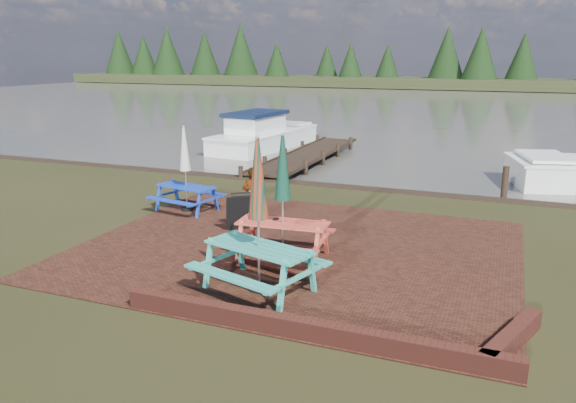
% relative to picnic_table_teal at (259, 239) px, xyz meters
% --- Properties ---
extents(ground, '(120.00, 120.00, 0.00)m').
position_rel_picnic_table_teal_xyz_m(ground, '(-0.15, 1.26, -0.95)').
color(ground, black).
rests_on(ground, ground).
extents(paving, '(9.00, 7.50, 0.02)m').
position_rel_picnic_table_teal_xyz_m(paving, '(-0.15, 2.26, -0.94)').
color(paving, '#331810').
rests_on(paving, ground).
extents(brick_wall, '(6.21, 1.79, 0.30)m').
position_rel_picnic_table_teal_xyz_m(brick_wall, '(1.99, -1.16, -0.80)').
color(brick_wall, '#4C1E16').
rests_on(brick_wall, ground).
extents(water, '(120.00, 60.00, 0.02)m').
position_rel_picnic_table_teal_xyz_m(water, '(-0.15, 38.26, -0.95)').
color(water, '#47453D').
rests_on(water, ground).
extents(far_treeline, '(120.00, 10.00, 8.10)m').
position_rel_picnic_table_teal_xyz_m(far_treeline, '(-0.15, 67.26, 2.33)').
color(far_treeline, black).
rests_on(far_treeline, ground).
extents(picnic_table_teal, '(2.36, 2.21, 2.70)m').
position_rel_picnic_table_teal_xyz_m(picnic_table_teal, '(0.00, 0.00, 0.00)').
color(picnic_table_teal, teal).
rests_on(picnic_table_teal, ground).
extents(picnic_table_red, '(1.95, 1.76, 2.53)m').
position_rel_picnic_table_teal_xyz_m(picnic_table_red, '(-0.22, 1.64, -0.06)').
color(picnic_table_red, '#CD4634').
rests_on(picnic_table_red, ground).
extents(picnic_table_blue, '(1.84, 1.70, 2.23)m').
position_rel_picnic_table_teal_xyz_m(picnic_table_blue, '(-3.94, 4.03, -0.17)').
color(picnic_table_blue, '#1638AA').
rests_on(picnic_table_blue, ground).
extents(chalkboard, '(0.55, 0.77, 0.86)m').
position_rel_picnic_table_teal_xyz_m(chalkboard, '(-1.88, 3.06, -0.51)').
color(chalkboard, black).
rests_on(chalkboard, ground).
extents(jetty, '(1.76, 9.08, 1.00)m').
position_rel_picnic_table_teal_xyz_m(jetty, '(-3.65, 12.54, -0.83)').
color(jetty, black).
rests_on(jetty, ground).
extents(boat_jetty, '(2.98, 6.81, 1.92)m').
position_rel_picnic_table_teal_xyz_m(boat_jetty, '(-6.71, 15.14, -0.57)').
color(boat_jetty, white).
rests_on(boat_jetty, ground).
extents(person, '(0.71, 0.54, 1.72)m').
position_rel_picnic_table_teal_xyz_m(person, '(-2.90, 5.93, -0.09)').
color(person, gray).
rests_on(person, ground).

